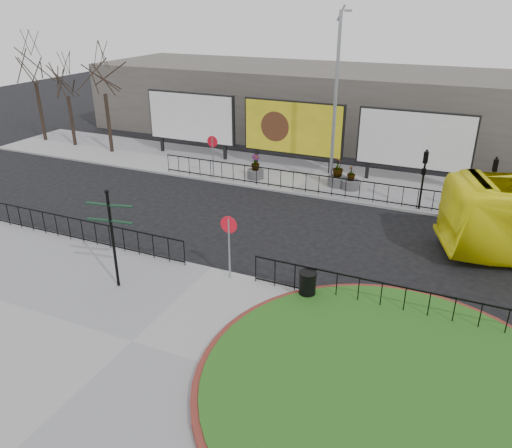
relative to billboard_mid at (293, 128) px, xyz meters
The scene contains 25 objects.
ground 13.31m from the billboard_mid, 83.40° to the right, with size 90.00×90.00×0.00m, color black.
pavement_near 18.21m from the billboard_mid, 85.23° to the right, with size 30.00×10.00×0.12m, color gray.
pavement_far 3.10m from the billboard_mid, 32.94° to the right, with size 44.00×6.00×0.12m, color gray.
brick_edge 19.36m from the billboard_mid, 62.06° to the right, with size 10.40×10.40×0.18m, color maroon.
grass_lawn 19.36m from the billboard_mid, 62.06° to the right, with size 10.00×10.00×0.22m, color #174913.
railing_near_left 14.15m from the billboard_mid, 108.73° to the right, with size 10.00×0.10×1.10m, color black, non-canonical shape.
railing_near_right 15.62m from the billboard_mid, 58.92° to the right, with size 9.00×0.10×1.10m, color black, non-canonical shape.
railing_far 4.84m from the billboard_mid, 55.75° to the right, with size 18.00×0.10×1.10m, color black, non-canonical shape.
speed_sign_far 5.04m from the billboard_mid, 134.46° to the right, with size 0.64×0.07×2.47m.
speed_sign_near 13.62m from the billboard_mid, 79.41° to the right, with size 0.64×0.07×2.47m.
billboard_left 7.00m from the billboard_mid, behind, with size 6.20×0.31×4.10m.
billboard_mid is the anchor object (origin of this frame).
billboard_right 7.00m from the billboard_mid, ahead, with size 6.20×0.31×4.10m.
lamp_post 4.23m from the billboard_mid, 33.25° to the right, with size 0.74×0.18×9.23m.
signal_pole_a 8.80m from the billboard_mid, 24.42° to the right, with size 0.22×0.26×3.00m.
signal_pole_b 11.60m from the billboard_mid, 18.28° to the right, with size 0.22×0.26×3.00m.
tree_left 12.63m from the billboard_mid, behind, with size 2.00×2.00×7.00m, color #2D2119, non-canonical shape.
tree_mid 16.05m from the billboard_mid, behind, with size 2.00×2.00×6.20m, color #2D2119, non-canonical shape.
tree_far 19.07m from the billboard_mid, behind, with size 2.00×2.00×7.50m, color #2D2119, non-canonical shape.
building_backdrop 9.15m from the billboard_mid, 80.57° to the left, with size 40.00×10.00×5.00m, color #5A554F.
fingerpost_sign 15.54m from the billboard_mid, 93.41° to the right, with size 1.72×0.58×3.68m.
litter_bin 14.80m from the billboard_mid, 67.70° to the right, with size 0.62×0.62×1.03m.
planter_a 3.53m from the billboard_mid, 115.80° to the right, with size 0.95×0.95×1.38m.
planter_b 4.36m from the billboard_mid, 30.20° to the right, with size 1.04×1.04×1.59m.
planter_c 5.13m from the billboard_mid, 27.35° to the right, with size 0.95×0.95×1.34m.
Camera 1 is at (8.42, -14.69, 9.51)m, focal length 35.00 mm.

